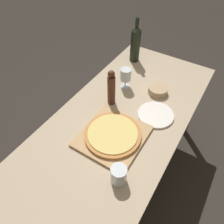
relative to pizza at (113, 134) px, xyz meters
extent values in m
plane|color=#2D2823|center=(-0.04, 0.14, -0.77)|extent=(12.00, 12.00, 0.00)
cube|color=tan|center=(-0.04, 0.14, -0.04)|extent=(0.76, 1.69, 0.03)
cylinder|color=brown|center=(-0.36, -0.64, -0.41)|extent=(0.06, 0.06, 0.71)
cylinder|color=brown|center=(-0.36, 0.93, -0.41)|extent=(0.06, 0.06, 0.71)
cylinder|color=brown|center=(0.28, 0.93, -0.41)|extent=(0.06, 0.06, 0.71)
cube|color=tan|center=(0.00, 0.00, -0.02)|extent=(0.35, 0.37, 0.02)
cylinder|color=#BC7A3D|center=(0.00, 0.00, 0.00)|extent=(0.33, 0.33, 0.02)
cylinder|color=#E0C66B|center=(0.00, 0.00, 0.01)|extent=(0.29, 0.29, 0.01)
cylinder|color=black|center=(-0.27, 0.77, 0.10)|extent=(0.08, 0.08, 0.26)
cone|color=black|center=(-0.27, 0.77, 0.25)|extent=(0.08, 0.08, 0.03)
cylinder|color=black|center=(-0.27, 0.77, 0.30)|extent=(0.03, 0.03, 0.06)
cylinder|color=#4C2819|center=(-0.16, 0.24, 0.08)|extent=(0.05, 0.05, 0.22)
sphere|color=#4C2819|center=(-0.16, 0.24, 0.21)|extent=(0.04, 0.04, 0.04)
cylinder|color=silver|center=(-0.17, 0.44, -0.03)|extent=(0.07, 0.07, 0.00)
cylinder|color=silver|center=(-0.17, 0.44, 0.01)|extent=(0.01, 0.01, 0.06)
cylinder|color=silver|center=(-0.17, 0.44, 0.08)|extent=(0.08, 0.08, 0.08)
cylinder|color=tan|center=(0.06, 0.50, -0.01)|extent=(0.14, 0.14, 0.05)
cylinder|color=silver|center=(0.17, -0.21, 0.02)|extent=(0.08, 0.08, 0.11)
cylinder|color=silver|center=(0.14, 0.29, -0.02)|extent=(0.23, 0.23, 0.01)
camera|label=1|loc=(0.40, -0.65, 1.00)|focal=35.00mm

